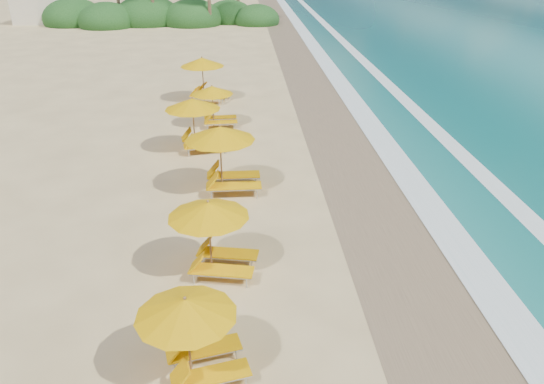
# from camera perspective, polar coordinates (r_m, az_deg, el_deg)

# --- Properties ---
(ground) EXTENTS (160.00, 160.00, 0.00)m
(ground) POSITION_cam_1_polar(r_m,az_deg,el_deg) (16.77, -0.00, -3.69)
(ground) COLOR #D9BE7F
(ground) RESTS_ON ground
(wet_sand) EXTENTS (4.00, 160.00, 0.01)m
(wet_sand) POSITION_cam_1_polar(r_m,az_deg,el_deg) (17.43, 13.26, -3.20)
(wet_sand) COLOR #8B7453
(wet_sand) RESTS_ON ground
(surf_foam) EXTENTS (4.00, 160.00, 0.01)m
(surf_foam) POSITION_cam_1_polar(r_m,az_deg,el_deg) (18.36, 21.39, -2.76)
(surf_foam) COLOR white
(surf_foam) RESTS_ON ground
(station_2) EXTENTS (2.56, 2.47, 2.08)m
(station_2) POSITION_cam_1_polar(r_m,az_deg,el_deg) (10.94, -8.36, -14.96)
(station_2) COLOR olive
(station_2) RESTS_ON ground
(station_3) EXTENTS (2.65, 2.54, 2.21)m
(station_3) POSITION_cam_1_polar(r_m,az_deg,el_deg) (13.98, -6.18, -4.49)
(station_3) COLOR olive
(station_3) RESTS_ON ground
(station_4) EXTENTS (2.74, 2.54, 2.53)m
(station_4) POSITION_cam_1_polar(r_m,az_deg,el_deg) (18.60, -5.04, 4.14)
(station_4) COLOR olive
(station_4) RESTS_ON ground
(station_5) EXTENTS (2.88, 2.76, 2.40)m
(station_5) POSITION_cam_1_polar(r_m,az_deg,el_deg) (22.61, -8.14, 7.76)
(station_5) COLOR olive
(station_5) RESTS_ON ground
(station_6) EXTENTS (2.30, 2.15, 2.06)m
(station_6) POSITION_cam_1_polar(r_m,az_deg,el_deg) (25.75, -6.17, 9.67)
(station_6) COLOR olive
(station_6) RESTS_ON ground
(station_7) EXTENTS (3.22, 3.17, 2.50)m
(station_7) POSITION_cam_1_polar(r_m,az_deg,el_deg) (30.16, -7.26, 12.49)
(station_7) COLOR olive
(station_7) RESTS_ON ground
(treeline) EXTENTS (25.80, 8.80, 9.74)m
(treeline) POSITION_cam_1_polar(r_m,az_deg,el_deg) (61.19, -12.55, 18.45)
(treeline) COLOR #163D14
(treeline) RESTS_ON ground
(beach_building) EXTENTS (7.00, 5.00, 2.80)m
(beach_building) POSITION_cam_1_polar(r_m,az_deg,el_deg) (66.39, -23.13, 17.98)
(beach_building) COLOR beige
(beach_building) RESTS_ON ground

